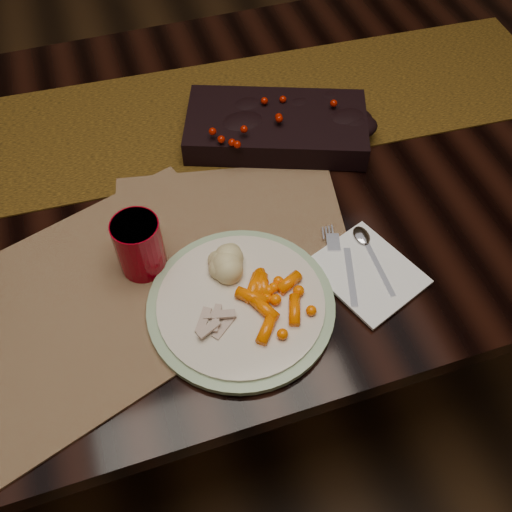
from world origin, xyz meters
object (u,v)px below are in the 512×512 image
object	(u,v)px
napkin	(367,272)
red_cup	(139,246)
baby_carrots	(269,304)
placemat_main	(230,229)
mashed_potatoes	(220,263)
turkey_shreds	(215,322)
dining_table	(221,278)
centerpiece	(276,123)
dinner_plate	(241,305)

from	to	relation	value
napkin	red_cup	size ratio (longest dim) A/B	1.55
baby_carrots	red_cup	size ratio (longest dim) A/B	1.14
placemat_main	mashed_potatoes	xyz separation A→B (m)	(-0.04, -0.09, 0.04)
turkey_shreds	dining_table	bearing A→B (deg)	75.91
centerpiece	dinner_plate	distance (m)	0.40
dining_table	mashed_potatoes	xyz separation A→B (m)	(-0.05, -0.25, 0.42)
dinner_plate	napkin	distance (m)	0.22
dining_table	napkin	distance (m)	0.53
dining_table	napkin	xyz separation A→B (m)	(0.18, -0.32, 0.38)
baby_carrots	red_cup	bearing A→B (deg)	137.78
dining_table	baby_carrots	size ratio (longest dim) A/B	15.21
placemat_main	baby_carrots	size ratio (longest dim) A/B	3.36
placemat_main	baby_carrots	world-z (taller)	baby_carrots
dinner_plate	napkin	xyz separation A→B (m)	(0.21, -0.00, -0.01)
mashed_potatoes	turkey_shreds	xyz separation A→B (m)	(-0.03, -0.09, -0.02)
placemat_main	mashed_potatoes	world-z (taller)	mashed_potatoes
turkey_shreds	napkin	bearing A→B (deg)	5.19
napkin	red_cup	world-z (taller)	red_cup
placemat_main	turkey_shreds	bearing A→B (deg)	-101.63
placemat_main	red_cup	xyz separation A→B (m)	(-0.16, -0.03, 0.05)
dining_table	dinner_plate	bearing A→B (deg)	-96.79
centerpiece	baby_carrots	distance (m)	0.40
dining_table	dinner_plate	distance (m)	0.50
turkey_shreds	napkin	xyz separation A→B (m)	(0.26, 0.02, -0.02)
dinner_plate	baby_carrots	bearing A→B (deg)	-31.00
turkey_shreds	red_cup	xyz separation A→B (m)	(-0.08, 0.15, 0.03)
dining_table	dinner_plate	world-z (taller)	dinner_plate
napkin	mashed_potatoes	bearing A→B (deg)	142.72
dining_table	centerpiece	size ratio (longest dim) A/B	5.21
dining_table	centerpiece	xyz separation A→B (m)	(0.14, 0.04, 0.41)
turkey_shreds	red_cup	bearing A→B (deg)	117.51
napkin	red_cup	distance (m)	0.37
centerpiece	red_cup	xyz separation A→B (m)	(-0.31, -0.23, 0.02)
dinner_plate	red_cup	bearing A→B (deg)	135.04
baby_carrots	napkin	xyz separation A→B (m)	(0.18, 0.02, -0.02)
baby_carrots	mashed_potatoes	bearing A→B (deg)	120.67
centerpiece	turkey_shreds	bearing A→B (deg)	-121.06
red_cup	centerpiece	bearing A→B (deg)	36.30
centerpiece	dinner_plate	xyz separation A→B (m)	(-0.18, -0.35, -0.03)
mashed_potatoes	napkin	size ratio (longest dim) A/B	0.52
red_cup	placemat_main	bearing A→B (deg)	11.00
red_cup	turkey_shreds	bearing A→B (deg)	-62.49
centerpiece	mashed_potatoes	size ratio (longest dim) A/B	4.12
placemat_main	turkey_shreds	xyz separation A→B (m)	(-0.08, -0.18, 0.02)
dinner_plate	napkin	size ratio (longest dim) A/B	1.82
mashed_potatoes	turkey_shreds	bearing A→B (deg)	-110.59
centerpiece	baby_carrots	size ratio (longest dim) A/B	2.92
centerpiece	mashed_potatoes	xyz separation A→B (m)	(-0.20, -0.29, 0.00)
placemat_main	napkin	world-z (taller)	napkin
dining_table	napkin	size ratio (longest dim) A/B	11.15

